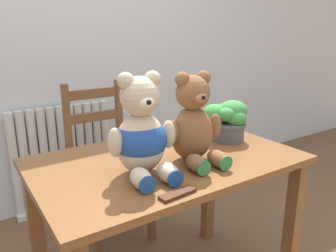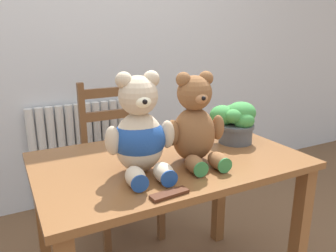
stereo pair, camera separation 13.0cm
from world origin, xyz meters
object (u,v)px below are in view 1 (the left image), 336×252
at_px(chocolate_bar, 178,194).
at_px(potted_plant, 227,119).
at_px(teddy_bear_left, 142,135).
at_px(teddy_bear_right, 194,124).
at_px(wooden_chair_behind, 106,163).

bearing_deg(chocolate_bar, potted_plant, 32.37).
distance_m(teddy_bear_left, chocolate_bar, 0.27).
xyz_separation_m(teddy_bear_left, teddy_bear_right, (0.24, -0.00, 0.01)).
relative_size(teddy_bear_left, chocolate_bar, 2.87).
bearing_deg(teddy_bear_left, wooden_chair_behind, -96.20).
bearing_deg(teddy_bear_right, teddy_bear_left, 5.01).
bearing_deg(wooden_chair_behind, teddy_bear_left, 77.45).
distance_m(teddy_bear_left, potted_plant, 0.57).
distance_m(teddy_bear_right, chocolate_bar, 0.36).
height_order(teddy_bear_left, teddy_bear_right, teddy_bear_left).
relative_size(wooden_chair_behind, teddy_bear_left, 2.52).
bearing_deg(wooden_chair_behind, chocolate_bar, 80.54).
xyz_separation_m(teddy_bear_left, chocolate_bar, (0.01, -0.22, -0.15)).
bearing_deg(chocolate_bar, wooden_chair_behind, 80.54).
height_order(teddy_bear_right, potted_plant, teddy_bear_right).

